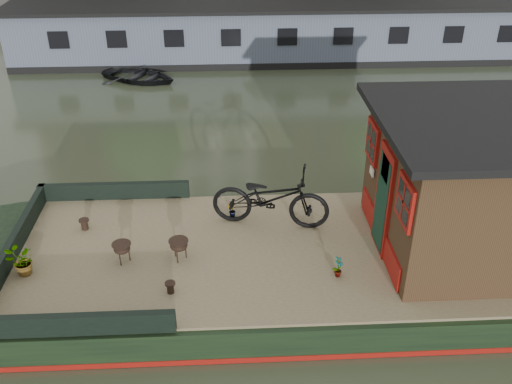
{
  "coord_description": "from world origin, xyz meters",
  "views": [
    {
      "loc": [
        -2.17,
        -8.15,
        6.55
      ],
      "look_at": [
        -1.71,
        0.5,
        1.54
      ],
      "focal_mm": 40.0,
      "sensor_mm": 36.0,
      "label": 1
    }
  ],
  "objects_px": {
    "dinghy": "(139,72)",
    "potted_plant_a": "(338,267)",
    "bicycle": "(270,198)",
    "brazier_front": "(122,253)",
    "cabin": "(489,183)",
    "brazier_rear": "(179,250)"
  },
  "relations": [
    {
      "from": "dinghy",
      "to": "potted_plant_a",
      "type": "bearing_deg",
      "value": -131.67
    },
    {
      "from": "dinghy",
      "to": "bicycle",
      "type": "bearing_deg",
      "value": -133.32
    },
    {
      "from": "bicycle",
      "to": "brazier_front",
      "type": "distance_m",
      "value": 2.81
    },
    {
      "from": "bicycle",
      "to": "dinghy",
      "type": "relative_size",
      "value": 0.8
    },
    {
      "from": "cabin",
      "to": "brazier_rear",
      "type": "height_order",
      "value": "cabin"
    },
    {
      "from": "cabin",
      "to": "potted_plant_a",
      "type": "distance_m",
      "value": 2.94
    },
    {
      "from": "potted_plant_a",
      "to": "cabin",
      "type": "bearing_deg",
      "value": 17.24
    },
    {
      "from": "bicycle",
      "to": "potted_plant_a",
      "type": "relative_size",
      "value": 5.58
    },
    {
      "from": "cabin",
      "to": "potted_plant_a",
      "type": "bearing_deg",
      "value": -162.76
    },
    {
      "from": "bicycle",
      "to": "potted_plant_a",
      "type": "bearing_deg",
      "value": -136.99
    },
    {
      "from": "brazier_rear",
      "to": "brazier_front",
      "type": "bearing_deg",
      "value": -178.48
    },
    {
      "from": "bicycle",
      "to": "brazier_rear",
      "type": "relative_size",
      "value": 5.64
    },
    {
      "from": "bicycle",
      "to": "dinghy",
      "type": "bearing_deg",
      "value": 31.87
    },
    {
      "from": "bicycle",
      "to": "brazier_rear",
      "type": "xyz_separation_m",
      "value": [
        -1.63,
        -1.01,
        -0.38
      ]
    },
    {
      "from": "brazier_front",
      "to": "brazier_rear",
      "type": "height_order",
      "value": "brazier_rear"
    },
    {
      "from": "brazier_rear",
      "to": "dinghy",
      "type": "bearing_deg",
      "value": 100.69
    },
    {
      "from": "cabin",
      "to": "dinghy",
      "type": "xyz_separation_m",
      "value": [
        -7.38,
        11.11,
        -1.6
      ]
    },
    {
      "from": "bicycle",
      "to": "brazier_rear",
      "type": "distance_m",
      "value": 1.96
    },
    {
      "from": "potted_plant_a",
      "to": "brazier_rear",
      "type": "distance_m",
      "value": 2.69
    },
    {
      "from": "potted_plant_a",
      "to": "brazier_rear",
      "type": "height_order",
      "value": "potted_plant_a"
    },
    {
      "from": "cabin",
      "to": "potted_plant_a",
      "type": "height_order",
      "value": "cabin"
    },
    {
      "from": "potted_plant_a",
      "to": "dinghy",
      "type": "relative_size",
      "value": 0.14
    }
  ]
}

